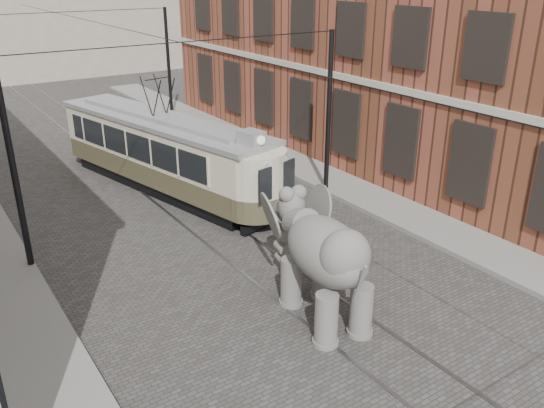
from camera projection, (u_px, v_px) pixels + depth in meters
ground at (315, 304)px, 14.53m from camera, size 120.00×120.00×0.00m
tram_rails at (315, 303)px, 14.52m from camera, size 1.54×80.00×0.02m
sidewalk_right at (467, 243)px, 17.58m from camera, size 2.00×60.00×0.15m
sidewalk_left at (54, 402)px, 11.16m from camera, size 2.00×60.00×0.15m
brick_building at (391, 16)px, 24.74m from camera, size 8.00×26.00×12.00m
catenary at (211, 146)px, 17.09m from camera, size 11.00×30.20×6.00m
tram at (161, 135)px, 21.22m from camera, size 4.59×11.07×4.30m
elephant at (326, 267)px, 13.39m from camera, size 3.35×5.07×2.87m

